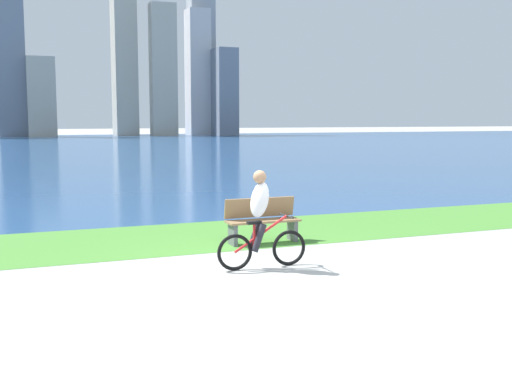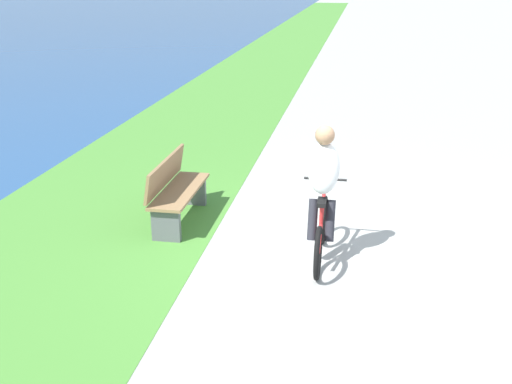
% 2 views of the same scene
% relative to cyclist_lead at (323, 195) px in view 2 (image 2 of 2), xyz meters
% --- Properties ---
extents(ground_plane, '(300.00, 300.00, 0.00)m').
position_rel_cyclist_lead_xyz_m(ground_plane, '(0.28, -0.38, -0.83)').
color(ground_plane, '#9E9E99').
extents(grass_strip_bayside, '(120.00, 3.46, 0.01)m').
position_rel_cyclist_lead_xyz_m(grass_strip_bayside, '(0.28, 3.16, -0.83)').
color(grass_strip_bayside, '#478433').
rests_on(grass_strip_bayside, ground).
extents(cyclist_lead, '(1.59, 0.52, 1.65)m').
position_rel_cyclist_lead_xyz_m(cyclist_lead, '(0.00, 0.00, 0.00)').
color(cyclist_lead, black).
rests_on(cyclist_lead, ground).
extents(bench_near_path, '(1.50, 0.47, 0.90)m').
position_rel_cyclist_lead_xyz_m(bench_near_path, '(0.86, 2.03, -0.38)').
color(bench_near_path, olive).
rests_on(bench_near_path, ground).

